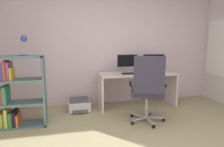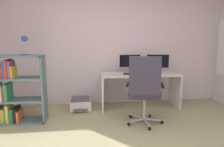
% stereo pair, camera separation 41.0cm
% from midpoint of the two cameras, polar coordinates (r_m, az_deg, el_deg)
% --- Properties ---
extents(wall_back, '(5.01, 0.10, 2.58)m').
position_cam_midpoint_polar(wall_back, '(4.42, -4.52, 8.08)').
color(wall_back, silver).
rests_on(wall_back, ground).
extents(desk, '(1.61, 0.62, 0.73)m').
position_cam_midpoint_polar(desk, '(4.18, 4.41, -2.30)').
color(desk, silver).
rests_on(desk, ground).
extents(monitor_main, '(0.48, 0.18, 0.39)m').
position_cam_midpoint_polar(monitor_main, '(4.17, 1.58, 3.46)').
color(monitor_main, '#B2B5B7').
rests_on(monitor_main, desk).
extents(monitor_secondary, '(0.49, 0.18, 0.39)m').
position_cam_midpoint_polar(monitor_secondary, '(4.37, 9.32, 3.45)').
color(monitor_secondary, '#B2B5B7').
rests_on(monitor_secondary, desk).
extents(keyboard, '(0.35, 0.15, 0.02)m').
position_cam_midpoint_polar(keyboard, '(4.00, 2.32, -0.03)').
color(keyboard, black).
rests_on(keyboard, desk).
extents(computer_mouse, '(0.08, 0.11, 0.03)m').
position_cam_midpoint_polar(computer_mouse, '(4.06, 5.58, 0.18)').
color(computer_mouse, black).
rests_on(computer_mouse, desk).
extents(office_chair, '(0.67, 0.65, 1.16)m').
position_cam_midpoint_polar(office_chair, '(3.26, 6.77, -3.95)').
color(office_chair, '#B7BABC').
rests_on(office_chair, ground).
extents(bookshelf, '(0.78, 0.33, 1.16)m').
position_cam_midpoint_polar(bookshelf, '(3.62, -29.54, -5.23)').
color(bookshelf, slate).
rests_on(bookshelf, ground).
extents(desk_lamp, '(0.13, 0.11, 0.32)m').
position_cam_midpoint_polar(desk_lamp, '(3.47, -27.36, 8.25)').
color(desk_lamp, '#2D4CAE').
rests_on(desk_lamp, bookshelf).
extents(printer, '(0.42, 0.51, 0.22)m').
position_cam_midpoint_polar(printer, '(4.15, -12.30, -8.83)').
color(printer, silver).
rests_on(printer, ground).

